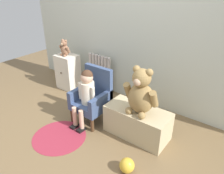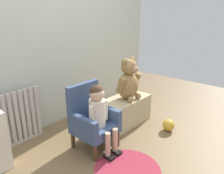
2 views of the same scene
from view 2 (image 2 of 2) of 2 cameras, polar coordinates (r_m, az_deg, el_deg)
ground_plane at (r=2.30m, az=3.19°, el=-18.27°), size 6.00×6.00×0.00m
back_wall at (r=2.74m, az=-16.99°, el=14.14°), size 3.80×0.05×2.40m
radiator at (r=2.64m, az=-22.28°, el=-7.07°), size 0.43×0.05×0.60m
child_armchair at (r=2.35m, az=-5.35°, el=-8.23°), size 0.40×0.40×0.69m
child_figure at (r=2.21m, az=-3.44°, el=-5.87°), size 0.25×0.35×0.71m
low_bench at (r=2.86m, az=3.21°, el=-6.31°), size 0.74×0.35×0.35m
large_teddy_bear at (r=2.73m, az=4.32°, el=1.53°), size 0.39×0.27×0.53m
floor_rug at (r=2.17m, az=4.01°, el=-20.65°), size 0.62×0.62×0.01m
toy_ball at (r=2.82m, az=14.53°, el=-9.59°), size 0.15×0.15×0.15m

